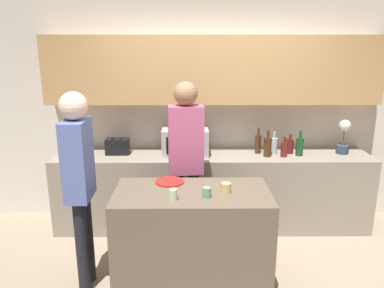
{
  "coord_description": "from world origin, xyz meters",
  "views": [
    {
      "loc": [
        -0.26,
        -2.71,
        2.12
      ],
      "look_at": [
        -0.24,
        0.49,
        1.25
      ],
      "focal_mm": 35.0,
      "sensor_mm": 36.0,
      "label": 1
    }
  ],
  "objects": [
    {
      "name": "bottle_4",
      "position": [
        0.89,
        1.43,
        0.97
      ],
      "size": [
        0.09,
        0.09,
        0.23
      ],
      "color": "maroon",
      "rests_on": "back_counter"
    },
    {
      "name": "toaster",
      "position": [
        -1.09,
        1.42,
        0.97
      ],
      "size": [
        0.26,
        0.16,
        0.18
      ],
      "color": "black",
      "rests_on": "back_counter"
    },
    {
      "name": "bottle_5",
      "position": [
        0.98,
        1.33,
        0.99
      ],
      "size": [
        0.08,
        0.08,
        0.29
      ],
      "color": "#194723",
      "rests_on": "back_counter"
    },
    {
      "name": "microwave",
      "position": [
        -0.31,
        1.41,
        1.03
      ],
      "size": [
        0.52,
        0.39,
        0.3
      ],
      "color": "#B7BABC",
      "rests_on": "back_counter"
    },
    {
      "name": "person_center",
      "position": [
        -0.3,
        0.84,
        1.06
      ],
      "size": [
        0.36,
        0.23,
        1.76
      ],
      "rotation": [
        0.0,
        0.0,
        -3.05
      ],
      "color": "black",
      "rests_on": "ground_plane"
    },
    {
      "name": "cup_1",
      "position": [
        0.04,
        0.21,
        0.94
      ],
      "size": [
        0.08,
        0.08,
        0.09
      ],
      "color": "#D8BC70",
      "rests_on": "kitchen_island"
    },
    {
      "name": "person_left",
      "position": [
        -1.19,
        0.23,
        1.05
      ],
      "size": [
        0.23,
        0.34,
        1.75
      ],
      "rotation": [
        0.0,
        0.0,
        -1.56
      ],
      "color": "black",
      "rests_on": "ground_plane"
    },
    {
      "name": "back_counter",
      "position": [
        0.0,
        1.39,
        0.44
      ],
      "size": [
        3.6,
        0.62,
        0.88
      ],
      "color": "gray",
      "rests_on": "ground_plane"
    },
    {
      "name": "bottle_1",
      "position": [
        0.61,
        1.31,
        0.99
      ],
      "size": [
        0.09,
        0.09,
        0.3
      ],
      "color": "#472814",
      "rests_on": "back_counter"
    },
    {
      "name": "bottle_0",
      "position": [
        0.53,
        1.43,
        0.99
      ],
      "size": [
        0.07,
        0.07,
        0.3
      ],
      "color": "#472814",
      "rests_on": "back_counter"
    },
    {
      "name": "cup_2",
      "position": [
        -0.39,
        0.06,
        0.94
      ],
      "size": [
        0.07,
        0.07,
        0.09
      ],
      "color": "beige",
      "rests_on": "kitchen_island"
    },
    {
      "name": "bottle_2",
      "position": [
        0.7,
        1.4,
        0.98
      ],
      "size": [
        0.08,
        0.08,
        0.26
      ],
      "color": "silver",
      "rests_on": "back_counter"
    },
    {
      "name": "plate_on_island",
      "position": [
        -0.44,
        0.45,
        0.9
      ],
      "size": [
        0.26,
        0.26,
        0.01
      ],
      "color": "red",
      "rests_on": "kitchen_island"
    },
    {
      "name": "back_wall",
      "position": [
        0.0,
        1.66,
        1.54
      ],
      "size": [
        6.4,
        0.4,
        2.7
      ],
      "color": "silver",
      "rests_on": "ground_plane"
    },
    {
      "name": "kitchen_island",
      "position": [
        -0.24,
        0.24,
        0.45
      ],
      "size": [
        1.33,
        0.68,
        0.9
      ],
      "color": "brown",
      "rests_on": "ground_plane"
    },
    {
      "name": "potted_plant",
      "position": [
        1.5,
        1.42,
        1.08
      ],
      "size": [
        0.14,
        0.14,
        0.4
      ],
      "color": "#333D4C",
      "rests_on": "back_counter"
    },
    {
      "name": "bottle_3",
      "position": [
        0.79,
        1.29,
        0.97
      ],
      "size": [
        0.07,
        0.07,
        0.23
      ],
      "color": "maroon",
      "rests_on": "back_counter"
    },
    {
      "name": "cup_0",
      "position": [
        -0.12,
        0.12,
        0.94
      ],
      "size": [
        0.07,
        0.07,
        0.08
      ],
      "color": "gray",
      "rests_on": "kitchen_island"
    }
  ]
}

